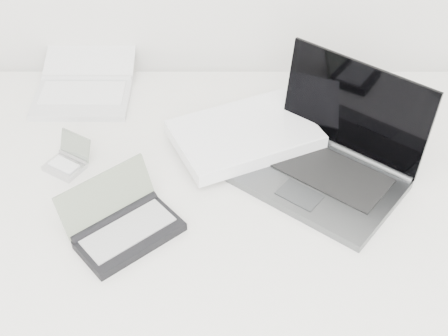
{
  "coord_description": "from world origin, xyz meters",
  "views": [
    {
      "loc": [
        -0.03,
        0.58,
        1.63
      ],
      "look_at": [
        -0.03,
        1.51,
        0.79
      ],
      "focal_mm": 50.0,
      "sensor_mm": 36.0,
      "label": 1
    }
  ],
  "objects_px": {
    "desk": "(238,192)",
    "laptop_large": "(285,147)",
    "palmtop_charcoal": "(123,225)",
    "netbook_open_white": "(85,86)"
  },
  "relations": [
    {
      "from": "desk",
      "to": "laptop_large",
      "type": "height_order",
      "value": "laptop_large"
    },
    {
      "from": "desk",
      "to": "palmtop_charcoal",
      "type": "relative_size",
      "value": 6.59
    },
    {
      "from": "laptop_large",
      "to": "netbook_open_white",
      "type": "relative_size",
      "value": 1.84
    },
    {
      "from": "laptop_large",
      "to": "palmtop_charcoal",
      "type": "relative_size",
      "value": 2.26
    },
    {
      "from": "netbook_open_white",
      "to": "palmtop_charcoal",
      "type": "distance_m",
      "value": 0.49
    },
    {
      "from": "laptop_large",
      "to": "palmtop_charcoal",
      "type": "xyz_separation_m",
      "value": [
        -0.32,
        -0.22,
        -0.01
      ]
    },
    {
      "from": "netbook_open_white",
      "to": "palmtop_charcoal",
      "type": "xyz_separation_m",
      "value": [
        0.15,
        -0.47,
        0.01
      ]
    },
    {
      "from": "desk",
      "to": "laptop_large",
      "type": "relative_size",
      "value": 2.92
    },
    {
      "from": "desk",
      "to": "netbook_open_white",
      "type": "bearing_deg",
      "value": 140.48
    },
    {
      "from": "laptop_large",
      "to": "palmtop_charcoal",
      "type": "bearing_deg",
      "value": -108.31
    }
  ]
}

